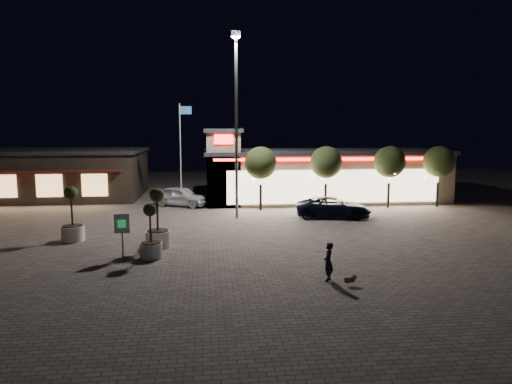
{
  "coord_description": "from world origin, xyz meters",
  "views": [
    {
      "loc": [
        -0.06,
        -22.69,
        5.96
      ],
      "look_at": [
        3.1,
        6.0,
        2.06
      ],
      "focal_mm": 32.0,
      "sensor_mm": 36.0,
      "label": 1
    }
  ],
  "objects": [
    {
      "name": "pickup_truck",
      "position": [
        8.63,
        7.48,
        0.71
      ],
      "size": [
        5.51,
        3.39,
        1.42
      ],
      "primitive_type": "imported",
      "rotation": [
        0.0,
        0.0,
        1.36
      ],
      "color": "black",
      "rests_on": "ground"
    },
    {
      "name": "string_tree_d",
      "position": [
        18.0,
        11.0,
        3.56
      ],
      "size": [
        2.42,
        2.42,
        4.79
      ],
      "color": "#332319",
      "rests_on": "ground"
    },
    {
      "name": "planter_left",
      "position": [
        -7.3,
        2.48,
        0.92
      ],
      "size": [
        1.22,
        1.22,
        2.99
      ],
      "color": "silver",
      "rests_on": "ground"
    },
    {
      "name": "planter_mid",
      "position": [
        -2.69,
        -1.37,
        0.81
      ],
      "size": [
        1.06,
        1.06,
        2.61
      ],
      "color": "silver",
      "rests_on": "ground"
    },
    {
      "name": "pedestrian",
      "position": [
        4.72,
        -5.53,
        0.78
      ],
      "size": [
        0.58,
        0.67,
        1.56
      ],
      "primitive_type": "imported",
      "rotation": [
        0.0,
        0.0,
        -2.02
      ],
      "color": "black",
      "rests_on": "ground"
    },
    {
      "name": "ground",
      "position": [
        0.0,
        0.0,
        0.0
      ],
      "size": [
        90.0,
        90.0,
        0.0
      ],
      "primitive_type": "plane",
      "color": "#72665C",
      "rests_on": "ground"
    },
    {
      "name": "planter_right",
      "position": [
        -2.56,
        0.63,
        0.95
      ],
      "size": [
        1.25,
        1.25,
        3.08
      ],
      "color": "silver",
      "rests_on": "ground"
    },
    {
      "name": "white_sedan",
      "position": [
        -2.07,
        13.54,
        0.79
      ],
      "size": [
        4.95,
        3.74,
        1.57
      ],
      "primitive_type": "imported",
      "rotation": [
        0.0,
        0.0,
        1.1
      ],
      "color": "silver",
      "rests_on": "ground"
    },
    {
      "name": "string_tree_c",
      "position": [
        14.0,
        11.0,
        3.56
      ],
      "size": [
        2.42,
        2.42,
        4.79
      ],
      "color": "#332319",
      "rests_on": "ground"
    },
    {
      "name": "floodlight_pole",
      "position": [
        2.0,
        8.0,
        7.02
      ],
      "size": [
        0.6,
        0.4,
        12.38
      ],
      "color": "gray",
      "rests_on": "ground"
    },
    {
      "name": "dog",
      "position": [
        5.47,
        -6.16,
        0.27
      ],
      "size": [
        0.5,
        0.27,
        0.27
      ],
      "color": "#59514C",
      "rests_on": "ground"
    },
    {
      "name": "string_tree_a",
      "position": [
        4.0,
        11.0,
        3.56
      ],
      "size": [
        2.42,
        2.42,
        4.79
      ],
      "color": "#332319",
      "rests_on": "ground"
    },
    {
      "name": "flagpole",
      "position": [
        -1.9,
        13.0,
        4.74
      ],
      "size": [
        0.95,
        0.1,
        8.0
      ],
      "color": "white",
      "rests_on": "ground"
    },
    {
      "name": "restaurant_building",
      "position": [
        -14.0,
        19.97,
        2.16
      ],
      "size": [
        16.4,
        11.0,
        4.3
      ],
      "color": "#382D23",
      "rests_on": "ground"
    },
    {
      "name": "string_tree_b",
      "position": [
        9.0,
        11.0,
        3.56
      ],
      "size": [
        2.42,
        2.42,
        4.79
      ],
      "color": "#332319",
      "rests_on": "ground"
    },
    {
      "name": "retail_building",
      "position": [
        9.51,
        15.82,
        2.21
      ],
      "size": [
        20.4,
        8.4,
        6.1
      ],
      "color": "gray",
      "rests_on": "ground"
    },
    {
      "name": "valet_sign",
      "position": [
        -4.01,
        -1.25,
        1.47
      ],
      "size": [
        0.69,
        0.16,
        2.1
      ],
      "color": "gray",
      "rests_on": "ground"
    }
  ]
}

